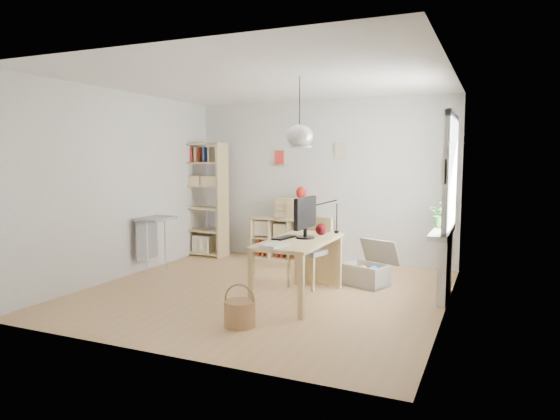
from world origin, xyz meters
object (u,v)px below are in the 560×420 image
at_px(storage_chest, 368,271).
at_px(drawer_chest, 293,208).
at_px(cube_shelf, 291,242).
at_px(chair, 312,247).
at_px(tall_bookshelf, 204,195).
at_px(monitor, 305,215).
at_px(desk, 299,247).

xyz_separation_m(storage_chest, drawer_chest, (-1.58, 1.14, 0.69)).
bearing_deg(cube_shelf, drawer_chest, -36.25).
distance_m(cube_shelf, drawer_chest, 0.60).
height_order(chair, drawer_chest, drawer_chest).
bearing_deg(storage_chest, chair, -131.97).
distance_m(tall_bookshelf, drawer_chest, 1.65).
height_order(tall_bookshelf, monitor, tall_bookshelf).
height_order(cube_shelf, chair, chair).
height_order(desk, drawer_chest, drawer_chest).
distance_m(chair, monitor, 0.77).
xyz_separation_m(cube_shelf, chair, (0.93, -1.54, 0.24)).
bearing_deg(drawer_chest, cube_shelf, 158.94).
bearing_deg(tall_bookshelf, storage_chest, -15.71).
xyz_separation_m(desk, cube_shelf, (-1.02, 2.23, -0.36)).
xyz_separation_m(storage_chest, monitor, (-0.57, -0.93, 0.84)).
bearing_deg(desk, drawer_chest, 113.80).
bearing_deg(storage_chest, tall_bookshelf, -174.89).
bearing_deg(cube_shelf, tall_bookshelf, -169.81).
height_order(desk, chair, chair).
distance_m(desk, chair, 0.71).
xyz_separation_m(chair, storage_chest, (0.70, 0.36, -0.34)).
bearing_deg(drawer_chest, storage_chest, -20.66).
height_order(storage_chest, drawer_chest, drawer_chest).
height_order(chair, monitor, monitor).
distance_m(desk, drawer_chest, 2.41).
distance_m(desk, monitor, 0.40).
distance_m(desk, tall_bookshelf, 3.27).
bearing_deg(desk, chair, 97.18).
bearing_deg(drawer_chest, desk, -51.00).
relative_size(storage_chest, monitor, 1.37).
bearing_deg(monitor, desk, -105.27).
xyz_separation_m(desk, drawer_chest, (-0.97, 2.19, 0.23)).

